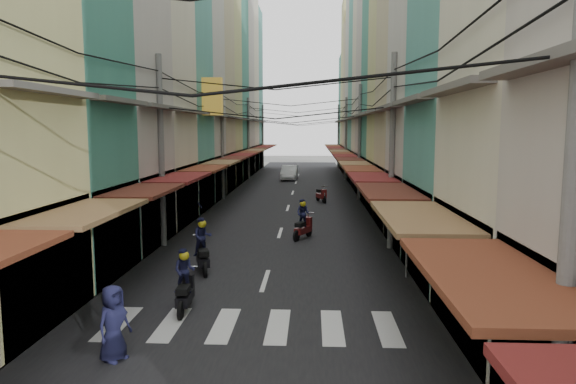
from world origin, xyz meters
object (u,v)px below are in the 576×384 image
(bicycle, at_px, (425,265))
(market_umbrella, at_px, (539,244))
(traffic_sign, at_px, (407,223))
(white_car, at_px, (290,180))

(bicycle, distance_m, market_umbrella, 6.75)
(bicycle, relative_size, traffic_sign, 0.55)
(white_car, xyz_separation_m, market_umbrella, (7.93, -38.54, 2.22))
(white_car, distance_m, market_umbrella, 39.41)
(white_car, height_order, bicycle, white_car)
(white_car, relative_size, bicycle, 3.52)
(bicycle, height_order, traffic_sign, traffic_sign)
(bicycle, xyz_separation_m, market_umbrella, (1.40, -6.21, 2.22))
(traffic_sign, bearing_deg, white_car, 99.20)
(market_umbrella, distance_m, traffic_sign, 5.13)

